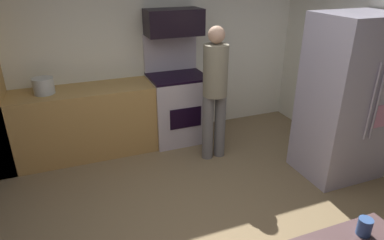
# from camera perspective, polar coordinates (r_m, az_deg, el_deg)

# --- Properties ---
(ground_plane) EXTENTS (5.20, 4.80, 0.02)m
(ground_plane) POSITION_cam_1_polar(r_m,az_deg,el_deg) (3.33, 0.28, -19.21)
(ground_plane) COLOR olive
(wall_back) EXTENTS (5.20, 0.12, 2.60)m
(wall_back) POSITION_cam_1_polar(r_m,az_deg,el_deg) (4.78, -10.24, 12.00)
(wall_back) COLOR silver
(wall_back) RESTS_ON ground
(lower_cabinet_run) EXTENTS (2.40, 0.60, 0.90)m
(lower_cabinet_run) POSITION_cam_1_polar(r_m,az_deg,el_deg) (4.61, -19.52, -0.66)
(lower_cabinet_run) COLOR #B58B4A
(lower_cabinet_run) RESTS_ON ground
(oven_range) EXTENTS (0.76, 0.65, 1.47)m
(oven_range) POSITION_cam_1_polar(r_m,az_deg,el_deg) (4.79, -2.47, 2.53)
(oven_range) COLOR silver
(oven_range) RESTS_ON ground
(microwave) EXTENTS (0.74, 0.38, 0.34)m
(microwave) POSITION_cam_1_polar(r_m,az_deg,el_deg) (4.58, -3.10, 16.16)
(microwave) COLOR black
(microwave) RESTS_ON oven_range
(refrigerator) EXTENTS (0.87, 0.73, 1.87)m
(refrigerator) POSITION_cam_1_polar(r_m,az_deg,el_deg) (4.20, 24.64, 3.26)
(refrigerator) COLOR #B5B0C6
(refrigerator) RESTS_ON ground
(person_cook) EXTENTS (0.31, 0.30, 1.69)m
(person_cook) POSITION_cam_1_polar(r_m,az_deg,el_deg) (4.14, 3.91, 5.39)
(person_cook) COLOR slate
(person_cook) RESTS_ON ground
(mug_tea) EXTENTS (0.08, 0.08, 0.10)m
(mug_tea) POSITION_cam_1_polar(r_m,az_deg,el_deg) (2.22, 27.10, -15.73)
(mug_tea) COLOR #36548D
(mug_tea) RESTS_ON counter_island
(stock_pot) EXTENTS (0.24, 0.24, 0.20)m
(stock_pot) POSITION_cam_1_polar(r_m,az_deg,el_deg) (4.43, -23.78, 5.29)
(stock_pot) COLOR #BBC2BD
(stock_pot) RESTS_ON lower_cabinet_run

